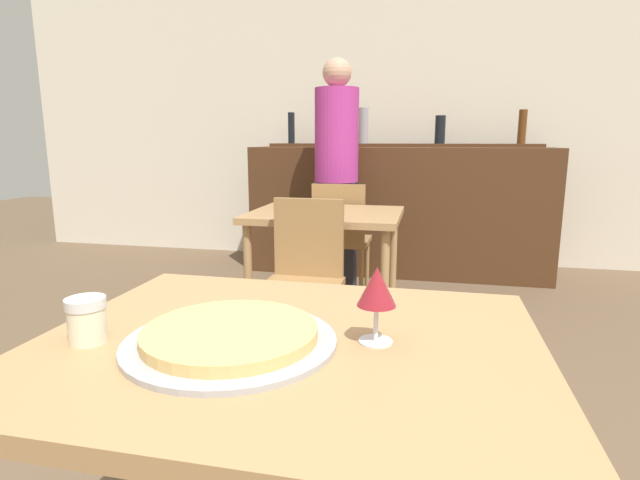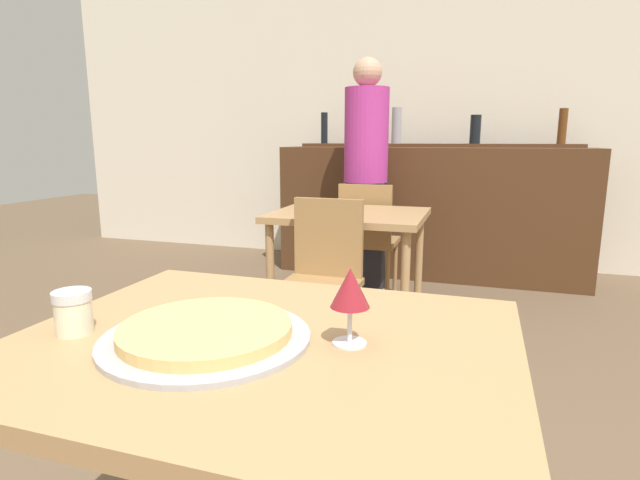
{
  "view_description": "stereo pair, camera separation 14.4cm",
  "coord_description": "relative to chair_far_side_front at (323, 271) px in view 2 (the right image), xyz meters",
  "views": [
    {
      "loc": [
        0.28,
        -0.94,
        1.18
      ],
      "look_at": [
        -0.05,
        0.55,
        0.87
      ],
      "focal_mm": 28.0,
      "sensor_mm": 36.0,
      "label": 1
    },
    {
      "loc": [
        0.42,
        -0.9,
        1.18
      ],
      "look_at": [
        -0.05,
        0.55,
        0.87
      ],
      "focal_mm": 28.0,
      "sensor_mm": 36.0,
      "label": 2
    }
  ],
  "objects": [
    {
      "name": "wall_back",
      "position": [
        0.35,
        2.5,
        0.9
      ],
      "size": [
        8.0,
        0.05,
        2.8
      ],
      "color": "silver",
      "rests_on": "ground_plane"
    },
    {
      "name": "dining_table_near",
      "position": [
        0.35,
        -1.53,
        0.18
      ],
      "size": [
        1.04,
        0.83,
        0.77
      ],
      "color": "#A87F51",
      "rests_on": "ground_plane"
    },
    {
      "name": "dining_table_far",
      "position": [
        -0.0,
        0.54,
        0.14
      ],
      "size": [
        0.93,
        0.75,
        0.74
      ],
      "color": "#A87F51",
      "rests_on": "ground_plane"
    },
    {
      "name": "bar_counter",
      "position": [
        0.35,
        2.0,
        0.05
      ],
      "size": [
        2.6,
        0.56,
        1.12
      ],
      "color": "#4C2D19",
      "rests_on": "ground_plane"
    },
    {
      "name": "bar_back_shelf",
      "position": [
        0.36,
        2.14,
        0.67
      ],
      "size": [
        2.39,
        0.24,
        0.35
      ],
      "color": "#4C2D19",
      "rests_on": "bar_counter"
    },
    {
      "name": "chair_far_side_front",
      "position": [
        0.0,
        0.0,
        0.0
      ],
      "size": [
        0.4,
        0.4,
        0.87
      ],
      "color": "olive",
      "rests_on": "ground_plane"
    },
    {
      "name": "chair_far_side_back",
      "position": [
        0.0,
        1.09,
        0.0
      ],
      "size": [
        0.4,
        0.4,
        0.87
      ],
      "rotation": [
        0.0,
        0.0,
        3.14
      ],
      "color": "olive",
      "rests_on": "ground_plane"
    },
    {
      "name": "pizza_tray",
      "position": [
        0.25,
        -1.58,
        0.29
      ],
      "size": [
        0.43,
        0.43,
        0.04
      ],
      "color": "#A3A3A8",
      "rests_on": "dining_table_near"
    },
    {
      "name": "cheese_shaker",
      "position": [
        -0.04,
        -1.63,
        0.32
      ],
      "size": [
        0.08,
        0.08,
        0.09
      ],
      "color": "beige",
      "rests_on": "dining_table_near"
    },
    {
      "name": "person_standing",
      "position": [
        -0.1,
        1.42,
        0.47
      ],
      "size": [
        0.34,
        0.34,
        1.79
      ],
      "color": "#2D2D38",
      "rests_on": "ground_plane"
    },
    {
      "name": "wine_glass",
      "position": [
        0.53,
        -1.5,
        0.38
      ],
      "size": [
        0.08,
        0.08,
        0.16
      ],
      "color": "silver",
      "rests_on": "dining_table_near"
    }
  ]
}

